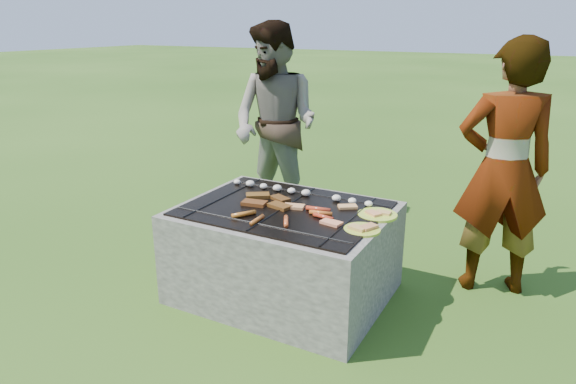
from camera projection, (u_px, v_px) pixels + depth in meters
The scene contains 10 objects.
lawn at pixel (284, 293), 3.44m from camera, with size 60.00×60.00×0.00m, color #264A12.
fire_pit at pixel (284, 255), 3.35m from camera, with size 1.30×1.00×0.62m.
mushrooms at pixel (295, 191), 3.49m from camera, with size 1.05×0.06×0.04m.
pork_slabs at pixel (266, 201), 3.33m from camera, with size 0.40×0.28×0.02m.
sausages at pixel (290, 215), 3.07m from camera, with size 0.56×0.43×0.03m.
bread_on_grate at pixel (320, 211), 3.15m from camera, with size 0.46×0.41×0.02m.
plate_far at pixel (377, 215), 3.13m from camera, with size 0.27×0.27×0.03m.
plate_near at pixel (362, 229), 2.91m from camera, with size 0.21×0.21×0.03m.
cook at pixel (504, 170), 3.26m from camera, with size 0.61×0.40×1.66m, color #A7978B.
bystander at pixel (275, 124), 4.50m from camera, with size 0.85×0.66×1.75m, color gray.
Camera 1 is at (1.47, -2.67, 1.72)m, focal length 32.00 mm.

